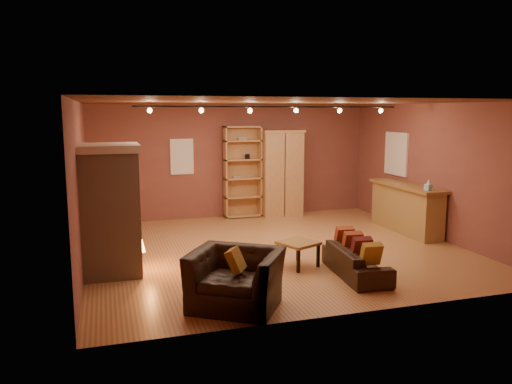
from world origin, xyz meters
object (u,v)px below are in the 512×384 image
object	(u,v)px
bookcase	(242,171)
armoire	(281,173)
fireplace	(111,210)
bar_counter	(406,208)
armchair	(236,269)
loveseat	(356,256)
coffee_table	(298,245)

from	to	relation	value
bookcase	armoire	bearing A→B (deg)	-8.95
fireplace	bar_counter	size ratio (longest dim) A/B	0.96
bookcase	armchair	world-z (taller)	bookcase
bar_counter	loveseat	size ratio (longest dim) A/B	1.36
armoire	coffee_table	distance (m)	4.35
loveseat	coffee_table	bearing A→B (deg)	50.65
bookcase	bar_counter	distance (m)	4.05
fireplace	bar_counter	world-z (taller)	fireplace
bookcase	loveseat	xyz separation A→B (m)	(0.54, -5.00, -0.83)
bar_counter	armoire	bearing A→B (deg)	129.34
fireplace	bar_counter	xyz separation A→B (m)	(6.24, 1.10, -0.52)
bookcase	armoire	world-z (taller)	bookcase
bookcase	loveseat	size ratio (longest dim) A/B	1.41
bar_counter	armchair	xyz separation A→B (m)	(-4.67, -3.05, -0.02)
bar_counter	armchair	distance (m)	5.58
armchair	armoire	bearing A→B (deg)	97.09
fireplace	coffee_table	distance (m)	3.16
fireplace	loveseat	bearing A→B (deg)	-18.61
armchair	loveseat	bearing A→B (deg)	50.06
fireplace	armchair	size ratio (longest dim) A/B	1.50
fireplace	bar_counter	distance (m)	6.36
armchair	coffee_table	world-z (taller)	armchair
armoire	loveseat	xyz separation A→B (m)	(-0.45, -4.84, -0.76)
fireplace	loveseat	xyz separation A→B (m)	(3.76, -1.27, -0.73)
armoire	bar_counter	size ratio (longest dim) A/B	0.99
fireplace	loveseat	distance (m)	4.03
loveseat	coffee_table	world-z (taller)	loveseat
bookcase	loveseat	world-z (taller)	bookcase
fireplace	coffee_table	size ratio (longest dim) A/B	2.78
loveseat	armchair	size ratio (longest dim) A/B	1.14
armchair	fireplace	bearing A→B (deg)	161.42
loveseat	armoire	bearing A→B (deg)	0.04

